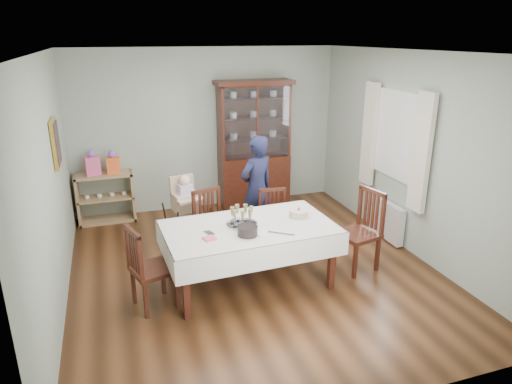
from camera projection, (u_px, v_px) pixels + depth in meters
name	position (u px, v px, depth m)	size (l,w,h in m)	color
floor	(253.00, 269.00, 5.93)	(5.00, 5.00, 0.00)	#593319
room_shell	(240.00, 131.00, 5.85)	(5.00, 5.00, 5.00)	#9EAA99
dining_table	(249.00, 255.00, 5.46)	(2.05, 1.24, 0.76)	#401D10
china_cabinet	(254.00, 143.00, 7.81)	(1.30, 0.48, 2.18)	#401D10
sideboard	(106.00, 198.00, 7.33)	(0.90, 0.38, 0.80)	tan
picture_frame	(55.00, 143.00, 5.45)	(0.04, 0.48, 0.58)	gold
window	(398.00, 136.00, 6.34)	(0.04, 1.02, 1.22)	white
curtain_left	(421.00, 153.00, 5.80)	(0.07, 0.30, 1.55)	silver
curtain_right	(369.00, 134.00, 6.92)	(0.07, 0.30, 1.55)	silver
radiator	(385.00, 219.00, 6.74)	(0.10, 0.80, 0.55)	white
chair_far_left	(214.00, 241.00, 6.05)	(0.54, 0.54, 0.97)	#401D10
chair_far_right	(274.00, 235.00, 6.29)	(0.44, 0.44, 0.89)	#401D10
chair_end_left	(153.00, 283.00, 5.03)	(0.55, 0.55, 0.97)	#401D10
chair_end_right	(357.00, 246.00, 5.86)	(0.56, 0.56, 1.04)	#401D10
woman	(257.00, 188.00, 6.59)	(0.57, 0.37, 1.56)	#161831
high_chair	(187.00, 219.00, 6.45)	(0.55, 0.55, 1.06)	black
champagne_tray	(242.00, 220.00, 5.34)	(0.37, 0.37, 0.22)	silver
birthday_cake	(299.00, 214.00, 5.56)	(0.27, 0.27, 0.18)	white
plate_stack_dark	(248.00, 231.00, 5.07)	(0.23, 0.23, 0.11)	black
plate_stack_white	(260.00, 230.00, 5.13)	(0.19, 0.19, 0.08)	white
napkin_stack	(210.00, 239.00, 4.99)	(0.13, 0.13, 0.02)	#ED5787
cutlery	(206.00, 233.00, 5.13)	(0.10, 0.14, 0.01)	silver
cake_knife	(281.00, 233.00, 5.12)	(0.31, 0.03, 0.01)	silver
gift_bag_pink	(92.00, 164.00, 7.08)	(0.24, 0.17, 0.40)	#ED5787
gift_bag_orange	(113.00, 163.00, 7.17)	(0.20, 0.14, 0.37)	#FF6228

